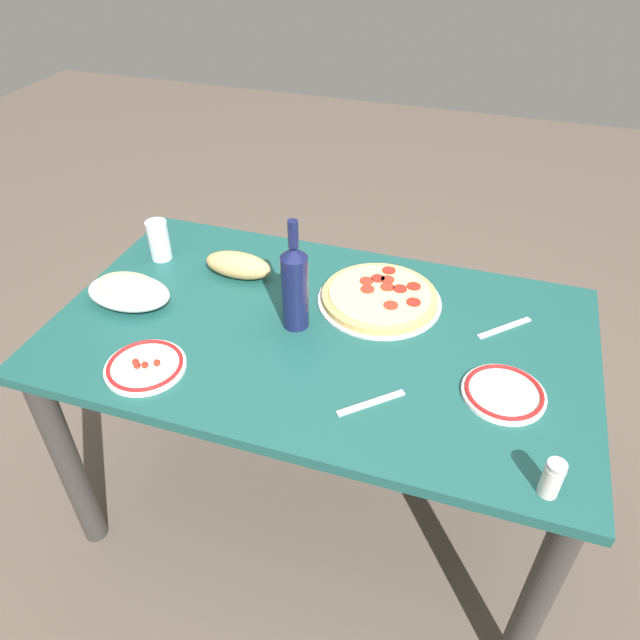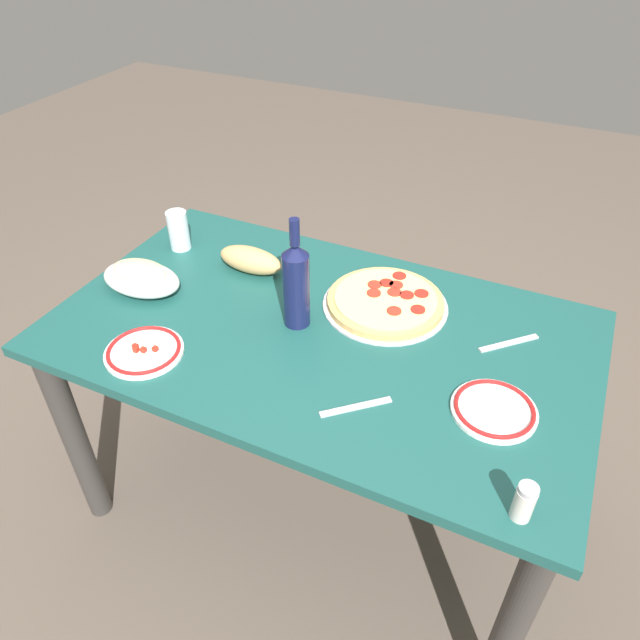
{
  "view_description": "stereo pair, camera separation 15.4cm",
  "coord_description": "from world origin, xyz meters",
  "px_view_note": "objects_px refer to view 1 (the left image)",
  "views": [
    {
      "loc": [
        -0.37,
        1.15,
        1.72
      ],
      "look_at": [
        0.0,
        0.0,
        0.76
      ],
      "focal_mm": 33.23,
      "sensor_mm": 36.0,
      "label": 1
    },
    {
      "loc": [
        -0.51,
        1.09,
        1.72
      ],
      "look_at": [
        0.0,
        0.0,
        0.76
      ],
      "focal_mm": 33.23,
      "sensor_mm": 36.0,
      "label": 2
    }
  ],
  "objects_px": {
    "side_plate_far": "(145,366)",
    "pepperoni_pizza": "(380,297)",
    "dining_table": "(320,363)",
    "water_glass": "(159,240)",
    "baked_pasta_dish": "(128,291)",
    "bread_loaf": "(238,265)",
    "wine_bottle": "(295,285)",
    "side_plate_near": "(504,393)",
    "spice_shaker": "(552,478)"
  },
  "relations": [
    {
      "from": "dining_table",
      "to": "water_glass",
      "type": "distance_m",
      "value": 0.63
    },
    {
      "from": "baked_pasta_dish",
      "to": "pepperoni_pizza",
      "type": "bearing_deg",
      "value": -161.51
    },
    {
      "from": "water_glass",
      "to": "side_plate_near",
      "type": "distance_m",
      "value": 1.09
    },
    {
      "from": "side_plate_far",
      "to": "spice_shaker",
      "type": "distance_m",
      "value": 0.94
    },
    {
      "from": "side_plate_near",
      "to": "spice_shaker",
      "type": "relative_size",
      "value": 2.21
    },
    {
      "from": "side_plate_near",
      "to": "side_plate_far",
      "type": "distance_m",
      "value": 0.85
    },
    {
      "from": "bread_loaf",
      "to": "water_glass",
      "type": "bearing_deg",
      "value": -4.26
    },
    {
      "from": "spice_shaker",
      "to": "side_plate_near",
      "type": "bearing_deg",
      "value": -67.34
    },
    {
      "from": "dining_table",
      "to": "side_plate_near",
      "type": "bearing_deg",
      "value": 168.13
    },
    {
      "from": "wine_bottle",
      "to": "bread_loaf",
      "type": "bearing_deg",
      "value": -34.43
    },
    {
      "from": "wine_bottle",
      "to": "side_plate_far",
      "type": "height_order",
      "value": "wine_bottle"
    },
    {
      "from": "baked_pasta_dish",
      "to": "dining_table",
      "type": "bearing_deg",
      "value": -174.46
    },
    {
      "from": "baked_pasta_dish",
      "to": "water_glass",
      "type": "height_order",
      "value": "water_glass"
    },
    {
      "from": "wine_bottle",
      "to": "side_plate_far",
      "type": "bearing_deg",
      "value": 43.67
    },
    {
      "from": "side_plate_near",
      "to": "wine_bottle",
      "type": "bearing_deg",
      "value": -10.41
    },
    {
      "from": "water_glass",
      "to": "spice_shaker",
      "type": "distance_m",
      "value": 1.27
    },
    {
      "from": "water_glass",
      "to": "pepperoni_pizza",
      "type": "bearing_deg",
      "value": 178.82
    },
    {
      "from": "side_plate_far",
      "to": "bread_loaf",
      "type": "bearing_deg",
      "value": -96.76
    },
    {
      "from": "side_plate_near",
      "to": "bread_loaf",
      "type": "height_order",
      "value": "bread_loaf"
    },
    {
      "from": "dining_table",
      "to": "side_plate_far",
      "type": "distance_m",
      "value": 0.47
    },
    {
      "from": "water_glass",
      "to": "side_plate_near",
      "type": "xyz_separation_m",
      "value": [
        -1.05,
        0.28,
        -0.05
      ]
    },
    {
      "from": "pepperoni_pizza",
      "to": "side_plate_near",
      "type": "relative_size",
      "value": 1.79
    },
    {
      "from": "wine_bottle",
      "to": "spice_shaker",
      "type": "bearing_deg",
      "value": 151.99
    },
    {
      "from": "baked_pasta_dish",
      "to": "water_glass",
      "type": "distance_m",
      "value": 0.24
    },
    {
      "from": "dining_table",
      "to": "bread_loaf",
      "type": "height_order",
      "value": "bread_loaf"
    },
    {
      "from": "dining_table",
      "to": "baked_pasta_dish",
      "type": "relative_size",
      "value": 5.84
    },
    {
      "from": "wine_bottle",
      "to": "pepperoni_pizza",
      "type": "bearing_deg",
      "value": -138.18
    },
    {
      "from": "dining_table",
      "to": "water_glass",
      "type": "relative_size",
      "value": 11.29
    },
    {
      "from": "pepperoni_pizza",
      "to": "side_plate_far",
      "type": "bearing_deg",
      "value": 42.95
    },
    {
      "from": "dining_table",
      "to": "side_plate_near",
      "type": "distance_m",
      "value": 0.5
    },
    {
      "from": "pepperoni_pizza",
      "to": "bread_loaf",
      "type": "relative_size",
      "value": 1.71
    },
    {
      "from": "dining_table",
      "to": "wine_bottle",
      "type": "bearing_deg",
      "value": 0.27
    },
    {
      "from": "side_plate_near",
      "to": "spice_shaker",
      "type": "height_order",
      "value": "spice_shaker"
    },
    {
      "from": "side_plate_far",
      "to": "side_plate_near",
      "type": "bearing_deg",
      "value": -168.12
    },
    {
      "from": "pepperoni_pizza",
      "to": "bread_loaf",
      "type": "xyz_separation_m",
      "value": [
        0.42,
        0.01,
        0.02
      ]
    },
    {
      "from": "baked_pasta_dish",
      "to": "wine_bottle",
      "type": "distance_m",
      "value": 0.48
    },
    {
      "from": "bread_loaf",
      "to": "dining_table",
      "type": "bearing_deg",
      "value": 151.95
    },
    {
      "from": "wine_bottle",
      "to": "side_plate_near",
      "type": "xyz_separation_m",
      "value": [
        -0.54,
        0.1,
        -0.12
      ]
    },
    {
      "from": "baked_pasta_dish",
      "to": "bread_loaf",
      "type": "relative_size",
      "value": 1.19
    },
    {
      "from": "baked_pasta_dish",
      "to": "wine_bottle",
      "type": "bearing_deg",
      "value": -173.72
    },
    {
      "from": "water_glass",
      "to": "side_plate_near",
      "type": "relative_size",
      "value": 0.65
    },
    {
      "from": "wine_bottle",
      "to": "side_plate_far",
      "type": "relative_size",
      "value": 1.57
    },
    {
      "from": "pepperoni_pizza",
      "to": "spice_shaker",
      "type": "bearing_deg",
      "value": 131.88
    },
    {
      "from": "pepperoni_pizza",
      "to": "side_plate_far",
      "type": "relative_size",
      "value": 1.75
    },
    {
      "from": "baked_pasta_dish",
      "to": "side_plate_near",
      "type": "xyz_separation_m",
      "value": [
        -1.01,
        0.05,
        -0.03
      ]
    },
    {
      "from": "bread_loaf",
      "to": "spice_shaker",
      "type": "bearing_deg",
      "value": 150.19
    },
    {
      "from": "water_glass",
      "to": "bread_loaf",
      "type": "xyz_separation_m",
      "value": [
        -0.27,
        0.02,
        -0.02
      ]
    },
    {
      "from": "side_plate_near",
      "to": "spice_shaker",
      "type": "xyz_separation_m",
      "value": [
        -0.1,
        0.24,
        0.03
      ]
    },
    {
      "from": "side_plate_near",
      "to": "side_plate_far",
      "type": "relative_size",
      "value": 0.98
    },
    {
      "from": "side_plate_far",
      "to": "pepperoni_pizza",
      "type": "bearing_deg",
      "value": -137.05
    }
  ]
}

